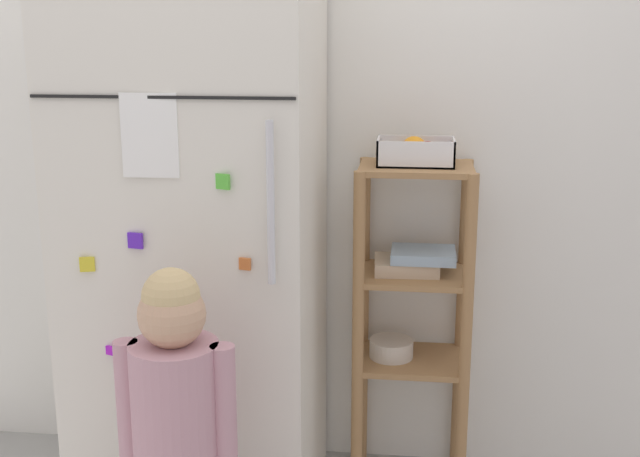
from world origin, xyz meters
The scene contains 5 objects.
kitchen_wall_back centered at (0.00, 0.36, 1.15)m, with size 2.55×0.03×2.31m, color silver.
refrigerator centered at (-0.18, 0.02, 0.90)m, with size 0.69×0.66×1.81m.
child_standing centered at (-0.11, -0.50, 0.56)m, with size 0.30×0.22×0.93m.
pantry_shelf_unit centered at (0.45, 0.18, 0.64)m, with size 0.36×0.29×1.07m.
fruit_bin centered at (0.45, 0.19, 1.11)m, with size 0.23×0.15×0.08m.
Camera 1 is at (0.45, -2.23, 1.47)m, focal length 44.91 mm.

